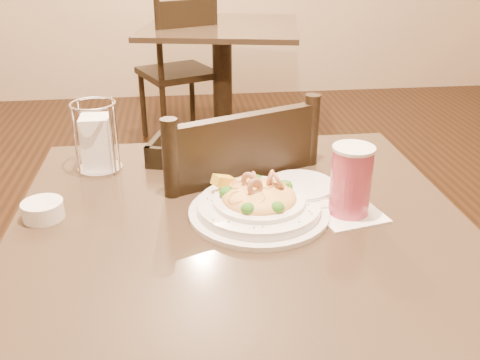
{
  "coord_description": "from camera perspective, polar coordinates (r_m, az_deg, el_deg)",
  "views": [
    {
      "loc": [
        -0.11,
        -0.91,
        1.28
      ],
      "look_at": [
        0.0,
        0.02,
        0.84
      ],
      "focal_mm": 40.0,
      "sensor_mm": 36.0,
      "label": 1
    }
  ],
  "objects": [
    {
      "name": "side_plate",
      "position": [
        1.2,
        6.53,
        -0.54
      ],
      "size": [
        0.18,
        0.18,
        0.01
      ],
      "primitive_type": "cylinder",
      "rotation": [
        0.0,
        0.0,
        -0.25
      ],
      "color": "white",
      "rests_on": "main_table"
    },
    {
      "name": "butter_ramekin",
      "position": [
        1.13,
        -20.27,
        -3.02
      ],
      "size": [
        0.09,
        0.09,
        0.04
      ],
      "primitive_type": "cylinder",
      "rotation": [
        0.0,
        0.0,
        0.17
      ],
      "color": "white",
      "rests_on": "main_table"
    },
    {
      "name": "main_table",
      "position": [
        1.19,
        0.12,
        -14.43
      ],
      "size": [
        0.9,
        0.9,
        0.76
      ],
      "color": "black",
      "rests_on": "ground"
    },
    {
      "name": "pasta_bowl",
      "position": [
        1.07,
        2.01,
        -2.46
      ],
      "size": [
        0.31,
        0.28,
        0.09
      ],
      "rotation": [
        0.0,
        0.0,
        -0.14
      ],
      "color": "white",
      "rests_on": "main_table"
    },
    {
      "name": "napkin_caddy",
      "position": [
        1.3,
        -15.0,
        4.03
      ],
      "size": [
        0.1,
        0.1,
        0.17
      ],
      "rotation": [
        0.0,
        0.0,
        -0.35
      ],
      "color": "silver",
      "rests_on": "main_table"
    },
    {
      "name": "drink_glass",
      "position": [
        1.08,
        11.74,
        -0.12
      ],
      "size": [
        0.15,
        0.15,
        0.14
      ],
      "rotation": [
        0.0,
        0.0,
        0.22
      ],
      "color": "white",
      "rests_on": "main_table"
    },
    {
      "name": "dining_chair_near",
      "position": [
        1.46,
        -1.98,
        -7.13
      ],
      "size": [
        0.55,
        0.55,
        0.93
      ],
      "rotation": [
        0.0,
        0.0,
        3.53
      ],
      "color": "black",
      "rests_on": "ground"
    },
    {
      "name": "bread_basket",
      "position": [
        1.34,
        -5.06,
        3.07
      ],
      "size": [
        0.23,
        0.21,
        0.05
      ],
      "rotation": [
        0.0,
        0.0,
        -0.29
      ],
      "color": "black",
      "rests_on": "main_table"
    },
    {
      "name": "background_table",
      "position": [
        3.37,
        -1.9,
        12.21
      ],
      "size": [
        1.05,
        1.05,
        0.76
      ],
      "rotation": [
        0.0,
        0.0,
        -0.19
      ],
      "color": "black",
      "rests_on": "ground"
    },
    {
      "name": "dining_chair_far",
      "position": [
        3.42,
        -6.4,
        11.9
      ],
      "size": [
        0.55,
        0.55,
        0.93
      ],
      "rotation": [
        0.0,
        0.0,
        3.55
      ],
      "color": "black",
      "rests_on": "ground"
    }
  ]
}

